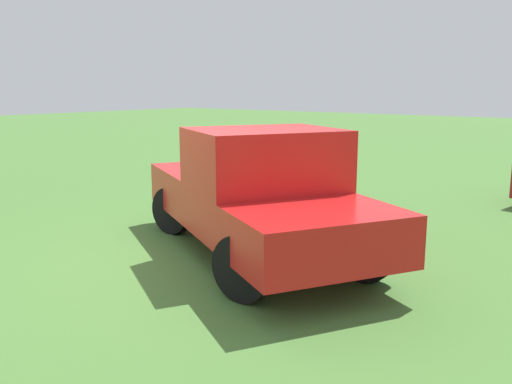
% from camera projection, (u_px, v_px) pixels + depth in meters
% --- Properties ---
extents(ground_plane, '(80.00, 80.00, 0.00)m').
position_uv_depth(ground_plane, '(203.00, 261.00, 7.46)').
color(ground_plane, '#477533').
extents(pickup_truck, '(5.16, 4.03, 1.80)m').
position_uv_depth(pickup_truck, '(260.00, 191.00, 7.48)').
color(pickup_truck, black).
rests_on(pickup_truck, ground_plane).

